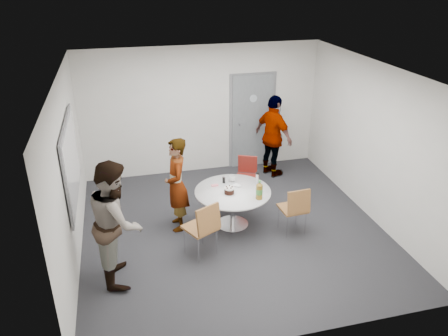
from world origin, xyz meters
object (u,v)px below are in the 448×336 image
object	(u,v)px
chair_near_right	(295,206)
person_right	(273,137)
chair_far	(247,173)
table	(234,195)
chair_near_left	(204,225)
door	(252,121)
person_left	(116,222)
person_main	(177,185)
whiteboard	(71,162)

from	to	relation	value
chair_near_right	person_right	xyz separation A→B (m)	(0.42, 2.26, 0.35)
chair_far	table	bearing A→B (deg)	86.82
chair_near_left	chair_near_right	size ratio (longest dim) A/B	1.06
door	person_left	distance (m)	4.43
person_main	person_left	xyz separation A→B (m)	(-1.00, -1.09, 0.10)
chair_near_left	chair_near_right	world-z (taller)	chair_near_left
door	table	bearing A→B (deg)	-113.80
table	person_main	xyz separation A→B (m)	(-0.94, 0.19, 0.22)
door	chair_far	xyz separation A→B (m)	(-0.53, -1.38, -0.54)
whiteboard	person_left	xyz separation A→B (m)	(0.58, -0.99, -0.54)
chair_near_left	person_left	bearing A→B (deg)	160.17
door	table	distance (m)	2.63
chair_near_right	whiteboard	bearing A→B (deg)	166.27
whiteboard	chair_near_right	world-z (taller)	whiteboard
door	table	world-z (taller)	door
table	chair_far	bearing A→B (deg)	62.32
chair_near_right	person_left	bearing A→B (deg)	-175.99
door	person_left	bearing A→B (deg)	-132.39
table	person_main	distance (m)	0.99
person_right	person_main	bearing A→B (deg)	101.35
chair_near_right	person_right	world-z (taller)	person_right
chair_near_left	person_main	size ratio (longest dim) A/B	0.57
whiteboard	chair_near_left	size ratio (longest dim) A/B	2.06
chair_near_left	person_main	distance (m)	1.00
person_left	person_right	world-z (taller)	person_left
person_main	chair_far	bearing A→B (deg)	120.27
person_main	table	bearing A→B (deg)	80.37
whiteboard	person_right	world-z (taller)	whiteboard
door	chair_far	bearing A→B (deg)	-110.87
table	person_main	world-z (taller)	person_main
whiteboard	person_left	world-z (taller)	whiteboard
chair_near_right	door	bearing A→B (deg)	83.25
chair_far	person_right	bearing A→B (deg)	-111.92
chair_near_right	chair_far	size ratio (longest dim) A/B	1.07
person_main	door	bearing A→B (deg)	139.23
chair_far	door	bearing A→B (deg)	-86.37
chair_far	person_right	xyz separation A→B (m)	(0.80, 0.76, 0.39)
person_left	whiteboard	bearing A→B (deg)	30.43
door	person_main	bearing A→B (deg)	-132.33
chair_near_right	person_main	size ratio (longest dim) A/B	0.54
chair_near_right	chair_far	bearing A→B (deg)	100.45
whiteboard	table	xyz separation A→B (m)	(2.52, -0.09, -0.86)
chair_near_left	person_right	size ratio (longest dim) A/B	0.53
chair_far	person_left	size ratio (longest dim) A/B	0.45
chair_near_left	door	bearing A→B (deg)	34.12
table	person_left	bearing A→B (deg)	-155.12
chair_near_right	person_left	world-z (taller)	person_left
chair_near_left	person_main	bearing A→B (deg)	78.83
whiteboard	person_left	size ratio (longest dim) A/B	1.05
door	whiteboard	world-z (taller)	door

